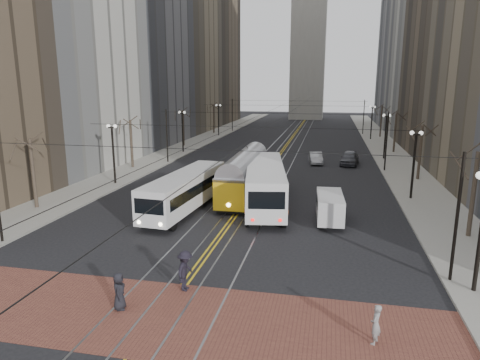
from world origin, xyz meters
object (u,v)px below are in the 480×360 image
at_px(streetcar, 244,178).
at_px(cargo_van, 330,209).
at_px(pedestrian_a, 119,291).
at_px(sedan_grey, 350,158).
at_px(transit_bus, 186,192).
at_px(sedan_silver, 316,158).
at_px(rear_bus, 265,186).
at_px(pedestrian_b, 376,324).
at_px(pedestrian_d, 185,271).

relative_size(streetcar, cargo_van, 2.80).
xyz_separation_m(streetcar, pedestrian_a, (-1.49, -20.45, -0.66)).
xyz_separation_m(sedan_grey, pedestrian_a, (-11.18, -37.20, 0.02)).
bearing_deg(cargo_van, pedestrian_a, -125.36).
height_order(transit_bus, sedan_silver, transit_bus).
bearing_deg(transit_bus, sedan_silver, 72.37).
height_order(cargo_van, sedan_grey, cargo_van).
xyz_separation_m(transit_bus, rear_bus, (5.82, 2.54, 0.23)).
bearing_deg(streetcar, transit_bus, -122.82).
bearing_deg(streetcar, pedestrian_b, -66.84).
xyz_separation_m(transit_bus, pedestrian_b, (12.75, -15.16, -0.66)).
bearing_deg(cargo_van, pedestrian_d, -122.51).
bearing_deg(streetcar, cargo_van, -40.93).
bearing_deg(rear_bus, cargo_van, -41.24).
xyz_separation_m(streetcar, cargo_van, (7.43, -6.27, -0.50)).
distance_m(streetcar, pedestrian_d, 18.18).
bearing_deg(sedan_grey, pedestrian_b, -83.24).
xyz_separation_m(streetcar, rear_bus, (2.30, -3.09, 0.17)).
relative_size(rear_bus, cargo_van, 2.81).
distance_m(pedestrian_a, pedestrian_d, 3.21).
relative_size(transit_bus, sedan_silver, 2.78).
bearing_deg(transit_bus, rear_bus, 28.19).
bearing_deg(transit_bus, pedestrian_b, -45.29).
relative_size(sedan_silver, pedestrian_a, 2.49).
distance_m(transit_bus, cargo_van, 10.98).
bearing_deg(pedestrian_a, pedestrian_d, -62.74).
distance_m(sedan_silver, pedestrian_a, 37.86).
xyz_separation_m(cargo_van, pedestrian_b, (1.79, -14.52, -0.21)).
xyz_separation_m(sedan_grey, pedestrian_b, (-0.46, -37.54, -0.03)).
distance_m(rear_bus, sedan_grey, 21.20).
bearing_deg(streetcar, pedestrian_d, -88.42).
bearing_deg(pedestrian_a, sedan_silver, -29.19).
bearing_deg(sedan_silver, pedestrian_a, -107.97).
relative_size(cargo_van, pedestrian_a, 2.73).
relative_size(sedan_grey, sedan_silver, 1.17).
relative_size(transit_bus, sedan_grey, 2.38).
bearing_deg(sedan_silver, transit_bus, -119.39).
bearing_deg(transit_bus, streetcar, 62.60).
height_order(streetcar, pedestrian_b, streetcar).
height_order(rear_bus, cargo_van, rear_bus).
bearing_deg(rear_bus, sedan_grey, 60.10).
bearing_deg(cargo_van, streetcar, 136.69).
distance_m(streetcar, pedestrian_b, 22.75).
bearing_deg(pedestrian_b, transit_bus, -119.86).
relative_size(rear_bus, pedestrian_d, 6.55).
bearing_deg(sedan_grey, rear_bus, -102.96).
height_order(streetcar, sedan_silver, streetcar).
bearing_deg(rear_bus, sedan_silver, 70.97).
height_order(pedestrian_a, pedestrian_d, pedestrian_d).
bearing_deg(cargo_van, sedan_silver, 91.30).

